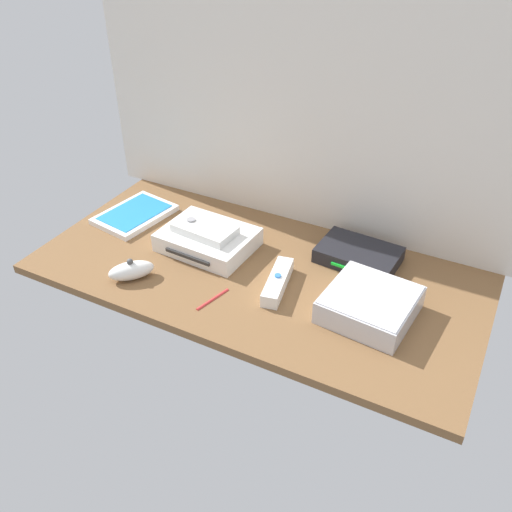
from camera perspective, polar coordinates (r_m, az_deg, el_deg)
The scene contains 10 objects.
ground_plane at distance 124.67cm, azimuth 0.00°, elevation -1.88°, with size 100.00×48.00×2.00cm, color brown.
back_wall at distance 128.89cm, azimuth 5.28°, elevation 15.96°, with size 110.00×1.20×64.00cm, color silver.
game_console at distance 130.93cm, azimuth -4.99°, elevation 1.71°, with size 21.77×17.30×4.40cm.
mini_computer at distance 113.12cm, azimuth 11.67°, elevation -4.90°, with size 18.48×18.48×5.30cm.
game_case at distance 146.40cm, azimuth -12.39°, elevation 4.21°, with size 16.36×20.86×1.56cm.
network_router at distance 128.28cm, azimuth 10.54°, elevation 0.13°, with size 18.69×13.16×3.40cm.
remote_wand at distance 118.40cm, azimuth 2.24°, elevation -2.69°, with size 6.41×15.22×3.40cm.
remote_nunchuk at distance 123.74cm, azimuth -12.75°, elevation -1.46°, with size 9.94×10.39×5.10cm.
remote_classic_pad at distance 128.90cm, azimuth -5.32°, elevation 2.80°, with size 15.10×9.34×2.40cm.
stylus_pen at distance 116.16cm, azimuth -4.50°, elevation -4.39°, with size 0.70×0.70×9.00cm, color red.
Camera 1 is at (46.09, -88.14, 74.16)cm, focal length 38.74 mm.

